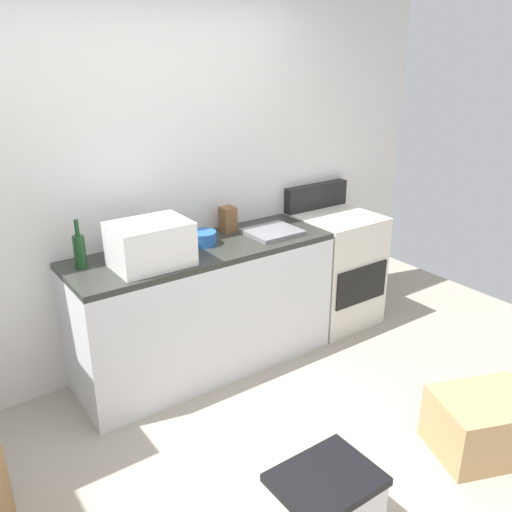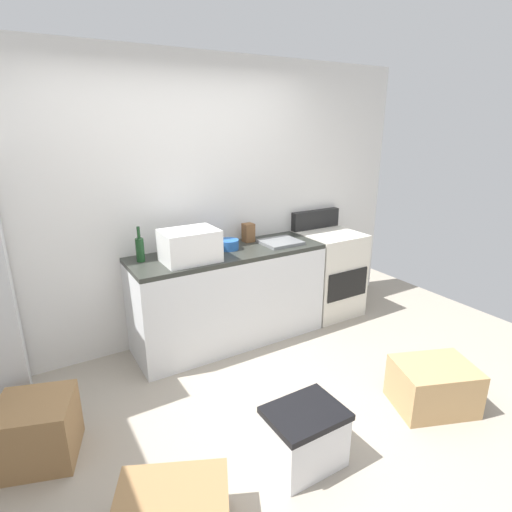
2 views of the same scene
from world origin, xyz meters
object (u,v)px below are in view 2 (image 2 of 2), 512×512
object	(u,v)px
coffee_mug	(208,243)
stove_oven	(328,272)
cardboard_box_large	(38,430)
mixing_bowl	(228,244)
microwave	(190,246)
cardboard_box_small	(433,386)
wine_bottle	(140,249)
knife_block	(248,233)
storage_bin	(304,436)

from	to	relation	value
coffee_mug	stove_oven	bearing A→B (deg)	-7.13
coffee_mug	cardboard_box_large	xyz separation A→B (m)	(-1.59, -0.89, -0.75)
stove_oven	mixing_bowl	xyz separation A→B (m)	(-1.19, 0.04, 0.48)
microwave	cardboard_box_small	world-z (taller)	microwave
stove_oven	coffee_mug	size ratio (longest dim) A/B	11.00
microwave	cardboard_box_large	bearing A→B (deg)	-154.47
wine_bottle	coffee_mug	size ratio (longest dim) A/B	3.00
knife_block	storage_bin	xyz separation A→B (m)	(-0.64, -1.77, -0.80)
microwave	knife_block	world-z (taller)	microwave
storage_bin	microwave	bearing A→B (deg)	93.17
microwave	cardboard_box_large	world-z (taller)	microwave
microwave	storage_bin	bearing A→B (deg)	-86.83
stove_oven	microwave	distance (m)	1.72
microwave	coffee_mug	xyz separation A→B (m)	(0.29, 0.26, -0.09)
mixing_bowl	cardboard_box_large	distance (m)	2.04
knife_block	cardboard_box_large	size ratio (longest dim) A/B	0.41
wine_bottle	cardboard_box_large	xyz separation A→B (m)	(-0.94, -0.83, -0.81)
coffee_mug	cardboard_box_small	xyz separation A→B (m)	(0.93, -1.83, -0.78)
microwave	wine_bottle	xyz separation A→B (m)	(-0.36, 0.21, -0.03)
knife_block	cardboard_box_large	world-z (taller)	knife_block
wine_bottle	cardboard_box_large	distance (m)	1.49
cardboard_box_small	cardboard_box_large	bearing A→B (deg)	159.45
microwave	storage_bin	xyz separation A→B (m)	(0.08, -1.51, -0.84)
storage_bin	cardboard_box_large	bearing A→B (deg)	147.51
wine_bottle	storage_bin	bearing A→B (deg)	-75.46
cardboard_box_small	coffee_mug	bearing A→B (deg)	116.97
mixing_bowl	cardboard_box_large	world-z (taller)	mixing_bowl
knife_block	cardboard_box_small	xyz separation A→B (m)	(0.50, -1.84, -0.82)
coffee_mug	cardboard_box_large	size ratio (longest dim) A/B	0.23
stove_oven	cardboard_box_large	world-z (taller)	stove_oven
stove_oven	coffee_mug	distance (m)	1.43
stove_oven	microwave	xyz separation A→B (m)	(-1.62, -0.10, 0.57)
cardboard_box_small	storage_bin	xyz separation A→B (m)	(-1.14, 0.06, 0.02)
cardboard_box_small	storage_bin	bearing A→B (deg)	176.84
wine_bottle	cardboard_box_small	size ratio (longest dim) A/B	0.54
storage_bin	mixing_bowl	bearing A→B (deg)	78.00
cardboard_box_large	coffee_mug	bearing A→B (deg)	29.09
cardboard_box_large	knife_block	bearing A→B (deg)	23.70
cardboard_box_large	storage_bin	size ratio (longest dim) A/B	0.95
knife_block	stove_oven	bearing A→B (deg)	-10.58
microwave	mixing_bowl	xyz separation A→B (m)	(0.43, 0.14, -0.09)
stove_oven	wine_bottle	distance (m)	2.06
stove_oven	knife_block	xyz separation A→B (m)	(-0.90, 0.17, 0.52)
stove_oven	cardboard_box_small	bearing A→B (deg)	-103.58
microwave	stove_oven	bearing A→B (deg)	3.39
mixing_bowl	storage_bin	bearing A→B (deg)	-102.00
cardboard_box_large	mixing_bowl	bearing A→B (deg)	23.62
stove_oven	knife_block	bearing A→B (deg)	169.42
knife_block	mixing_bowl	distance (m)	0.32
wine_bottle	storage_bin	world-z (taller)	wine_bottle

